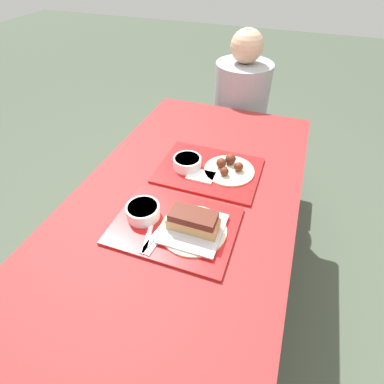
# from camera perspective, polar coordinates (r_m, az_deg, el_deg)

# --- Properties ---
(ground_plane) EXTENTS (12.00, 12.00, 0.00)m
(ground_plane) POSITION_cam_1_polar(r_m,az_deg,el_deg) (1.80, -1.00, -18.37)
(ground_plane) COLOR #424C3D
(picnic_table) EXTENTS (0.89, 1.65, 0.74)m
(picnic_table) POSITION_cam_1_polar(r_m,az_deg,el_deg) (1.28, -1.33, -3.73)
(picnic_table) COLOR maroon
(picnic_table) RESTS_ON ground_plane
(picnic_bench_far) EXTENTS (0.84, 0.28, 0.42)m
(picnic_bench_far) POSITION_cam_1_polar(r_m,az_deg,el_deg) (2.25, 8.35, 9.11)
(picnic_bench_far) COLOR maroon
(picnic_bench_far) RESTS_ON ground_plane
(tray_near) EXTENTS (0.44, 0.33, 0.01)m
(tray_near) POSITION_cam_1_polar(r_m,az_deg,el_deg) (1.09, -3.29, -6.44)
(tray_near) COLOR red
(tray_near) RESTS_ON picnic_table
(tray_far) EXTENTS (0.44, 0.33, 0.01)m
(tray_far) POSITION_cam_1_polar(r_m,az_deg,el_deg) (1.34, 3.26, 4.16)
(tray_far) COLOR red
(tray_far) RESTS_ON picnic_table
(bowl_coleslaw_near) EXTENTS (0.12, 0.12, 0.05)m
(bowl_coleslaw_near) POSITION_cam_1_polar(r_m,az_deg,el_deg) (1.11, -9.32, -3.54)
(bowl_coleslaw_near) COLOR silver
(bowl_coleslaw_near) RESTS_ON tray_near
(brisket_sandwich_plate) EXTENTS (0.24, 0.24, 0.09)m
(brisket_sandwich_plate) POSITION_cam_1_polar(r_m,az_deg,el_deg) (1.05, 0.23, -6.25)
(brisket_sandwich_plate) COLOR beige
(brisket_sandwich_plate) RESTS_ON tray_near
(plastic_fork_near) EXTENTS (0.04, 0.17, 0.00)m
(plastic_fork_near) POSITION_cam_1_polar(r_m,az_deg,el_deg) (1.06, -7.12, -8.21)
(plastic_fork_near) COLOR white
(plastic_fork_near) RESTS_ON tray_near
(plastic_knife_near) EXTENTS (0.04, 0.17, 0.00)m
(plastic_knife_near) POSITION_cam_1_polar(r_m,az_deg,el_deg) (1.05, -6.03, -8.54)
(plastic_knife_near) COLOR white
(plastic_knife_near) RESTS_ON tray_near
(plastic_spoon_near) EXTENTS (0.06, 0.17, 0.00)m
(plastic_spoon_near) POSITION_cam_1_polar(r_m,az_deg,el_deg) (1.07, -8.20, -7.88)
(plastic_spoon_near) COLOR white
(plastic_spoon_near) RESTS_ON tray_near
(bowl_coleslaw_far) EXTENTS (0.12, 0.12, 0.05)m
(bowl_coleslaw_far) POSITION_cam_1_polar(r_m,az_deg,el_deg) (1.33, -0.91, 5.72)
(bowl_coleslaw_far) COLOR silver
(bowl_coleslaw_far) RESTS_ON tray_far
(wings_plate_far) EXTENTS (0.22, 0.22, 0.06)m
(wings_plate_far) POSITION_cam_1_polar(r_m,az_deg,el_deg) (1.33, 7.05, 4.70)
(wings_plate_far) COLOR beige
(wings_plate_far) RESTS_ON tray_far
(napkin_far) EXTENTS (0.11, 0.08, 0.01)m
(napkin_far) POSITION_cam_1_polar(r_m,az_deg,el_deg) (1.29, 1.70, 3.13)
(napkin_far) COLOR white
(napkin_far) RESTS_ON tray_far
(person_seated_across) EXTENTS (0.35, 0.35, 0.70)m
(person_seated_across) POSITION_cam_1_polar(r_m,az_deg,el_deg) (2.08, 9.47, 17.34)
(person_seated_across) COLOR #9E9EA3
(person_seated_across) RESTS_ON picnic_bench_far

